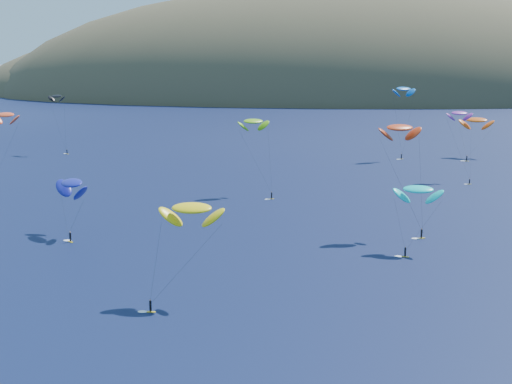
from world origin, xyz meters
name	(u,v)px	position (x,y,z in m)	size (l,w,h in m)	color
island	(355,108)	(39.40, 562.36, -10.74)	(730.00, 300.00, 210.00)	#3D3526
kitesurfer_1	(5,115)	(-78.98, 130.86, 19.92)	(9.77, 10.65, 22.47)	gold
kitesurfer_2	(192,208)	(-8.90, 40.10, 14.26)	(10.61, 9.41, 16.93)	gold
kitesurfer_3	(253,121)	(-7.49, 124.46, 19.33)	(10.93, 12.64, 21.74)	gold
kitesurfer_4	(404,89)	(39.22, 192.28, 24.63)	(10.03, 8.48, 27.24)	gold
kitesurfer_5	(418,189)	(29.20, 71.23, 11.82)	(9.24, 8.41, 14.31)	gold
kitesurfer_6	(459,113)	(51.17, 151.09, 19.69)	(7.86, 11.50, 21.81)	gold
kitesurfer_9	(400,128)	(26.71, 84.33, 22.18)	(10.38, 8.71, 24.71)	gold
kitesurfer_10	(72,183)	(-41.05, 77.25, 10.76)	(11.08, 13.18, 13.73)	gold
kitesurfer_11	(476,120)	(66.29, 198.64, 13.33)	(12.51, 16.23, 16.57)	gold
kitesurfer_12	(57,96)	(-87.80, 194.43, 21.17)	(8.65, 6.35, 23.19)	gold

